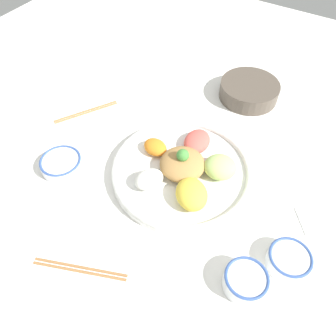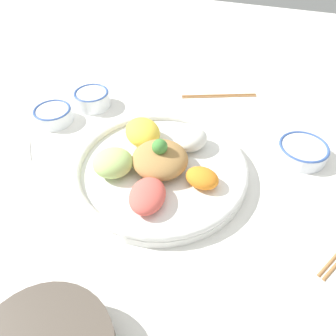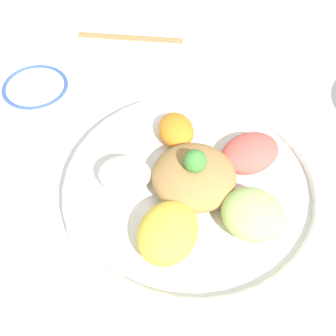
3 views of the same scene
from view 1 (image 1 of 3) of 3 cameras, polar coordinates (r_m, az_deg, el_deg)
The scene contains 10 objects.
ground_plane at distance 0.94m, azimuth 1.05°, elevation -2.01°, with size 2.40×2.40×0.00m, color white.
salad_platter at distance 0.94m, azimuth 2.70°, elevation -0.27°, with size 0.40×0.40×0.10m.
sauce_bowl_red at distance 1.00m, azimuth -18.09°, elevation 0.75°, with size 0.12×0.12×0.04m.
rice_bowl_blue at distance 0.79m, azimuth 13.34°, elevation -18.53°, with size 0.10×0.10×0.05m.
sauce_bowl_dark at distance 0.85m, azimuth 20.34°, elevation -14.71°, with size 0.10×0.10×0.04m.
side_serving_bowl at distance 1.22m, azimuth 13.96°, elevation 13.10°, with size 0.21×0.21×0.06m.
chopsticks_pair_near at distance 1.17m, azimuth -14.09°, elevation 9.54°, with size 0.20×0.13×0.01m.
chopsticks_pair_far at distance 0.84m, azimuth -15.10°, elevation -16.58°, with size 0.10×0.22×0.01m.
serving_spoon_main at distance 1.26m, azimuth 5.36°, elevation 14.27°, with size 0.12×0.06×0.01m.
serving_spoon_extra at distance 0.95m, azimuth 21.59°, elevation -6.61°, with size 0.12×0.10×0.01m.
Camera 1 is at (0.49, 0.28, 0.75)m, focal length 35.00 mm.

